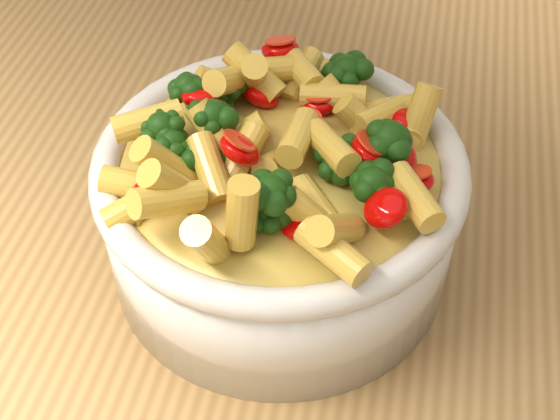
# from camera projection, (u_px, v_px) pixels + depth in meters

# --- Properties ---
(table) EXTENTS (1.20, 0.80, 0.90)m
(table) POSITION_uv_depth(u_px,v_px,m) (355.00, 309.00, 0.70)
(table) COLOR #A17A45
(table) RESTS_ON ground
(serving_bowl) EXTENTS (0.26, 0.26, 0.11)m
(serving_bowl) POSITION_uv_depth(u_px,v_px,m) (280.00, 209.00, 0.57)
(serving_bowl) COLOR silver
(serving_bowl) RESTS_ON table
(pasta_salad) EXTENTS (0.21, 0.21, 0.05)m
(pasta_salad) POSITION_uv_depth(u_px,v_px,m) (280.00, 136.00, 0.52)
(pasta_salad) COLOR gold
(pasta_salad) RESTS_ON serving_bowl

